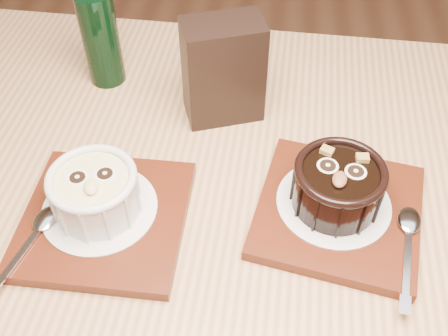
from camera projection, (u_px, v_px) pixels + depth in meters
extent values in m
cube|color=#9C6E44|center=(228.00, 234.00, 0.61)|extent=(1.23, 0.85, 0.04)
cylinder|color=#9C6E44|center=(5.00, 176.00, 1.17)|extent=(0.06, 0.06, 0.71)
cube|color=#521E0D|center=(105.00, 219.00, 0.59)|extent=(0.18, 0.18, 0.01)
cylinder|color=silver|center=(100.00, 208.00, 0.59)|extent=(0.13, 0.13, 0.00)
cylinder|color=silver|center=(96.00, 194.00, 0.57)|extent=(0.09, 0.09, 0.05)
cylinder|color=#D6CD82|center=(92.00, 180.00, 0.55)|extent=(0.08, 0.08, 0.00)
torus|color=silver|center=(91.00, 178.00, 0.55)|extent=(0.10, 0.10, 0.01)
cylinder|color=black|center=(77.00, 177.00, 0.55)|extent=(0.02, 0.02, 0.00)
cylinder|color=black|center=(105.00, 173.00, 0.56)|extent=(0.02, 0.02, 0.00)
ellipsoid|color=#DCC381|center=(91.00, 187.00, 0.54)|extent=(0.02, 0.03, 0.01)
cube|color=#521E0D|center=(338.00, 211.00, 0.60)|extent=(0.21, 0.21, 0.01)
cylinder|color=silver|center=(333.00, 202.00, 0.60)|extent=(0.13, 0.13, 0.00)
cylinder|color=black|center=(337.00, 188.00, 0.58)|extent=(0.10, 0.10, 0.05)
cylinder|color=black|center=(341.00, 173.00, 0.56)|extent=(0.08, 0.08, 0.00)
torus|color=black|center=(341.00, 171.00, 0.56)|extent=(0.10, 0.10, 0.01)
cylinder|color=black|center=(328.00, 165.00, 0.56)|extent=(0.02, 0.02, 0.00)
cylinder|color=black|center=(356.00, 171.00, 0.56)|extent=(0.02, 0.02, 0.00)
ellipsoid|color=brown|center=(340.00, 179.00, 0.54)|extent=(0.02, 0.03, 0.01)
cube|color=olive|center=(327.00, 151.00, 0.57)|extent=(0.02, 0.02, 0.01)
cube|color=olive|center=(362.00, 158.00, 0.57)|extent=(0.01, 0.01, 0.01)
cube|color=black|center=(223.00, 71.00, 0.67)|extent=(0.11, 0.09, 0.14)
cylinder|color=black|center=(101.00, 39.00, 0.73)|extent=(0.05, 0.05, 0.14)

